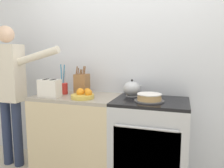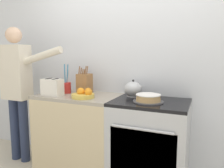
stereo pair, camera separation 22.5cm
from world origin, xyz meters
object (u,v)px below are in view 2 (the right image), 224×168
object	(u,v)px
stove_range	(149,144)
toaster	(52,87)
knife_block	(85,84)
tea_kettle	(133,89)
utensil_crock	(67,87)
layer_cake	(148,98)
person_baker	(17,83)
fruit_bowl	(84,94)

from	to	relation	value
stove_range	toaster	world-z (taller)	toaster
knife_block	toaster	distance (m)	0.37
tea_kettle	toaster	xyz separation A→B (m)	(-0.83, -0.32, 0.01)
knife_block	utensil_crock	size ratio (longest dim) A/B	0.95
stove_range	tea_kettle	xyz separation A→B (m)	(-0.23, 0.15, 0.53)
stove_range	tea_kettle	bearing A→B (deg)	146.39
utensil_crock	toaster	world-z (taller)	utensil_crock
layer_cake	knife_block	bearing A→B (deg)	169.50
stove_range	knife_block	size ratio (longest dim) A/B	2.79
layer_cake	knife_block	world-z (taller)	knife_block
stove_range	layer_cake	size ratio (longest dim) A/B	3.07
stove_range	knife_block	distance (m)	0.99
knife_block	utensil_crock	distance (m)	0.22
tea_kettle	person_baker	bearing A→B (deg)	-169.96
knife_block	layer_cake	bearing A→B (deg)	-10.50
fruit_bowl	toaster	size ratio (longest dim) A/B	1.00
layer_cake	utensil_crock	xyz separation A→B (m)	(-1.00, 0.09, 0.04)
utensil_crock	toaster	size ratio (longest dim) A/B	1.42
tea_kettle	toaster	bearing A→B (deg)	-158.87
fruit_bowl	tea_kettle	bearing A→B (deg)	31.58
utensil_crock	person_baker	bearing A→B (deg)	-168.32
layer_cake	knife_block	xyz separation A→B (m)	(-0.79, 0.15, 0.08)
utensil_crock	person_baker	world-z (taller)	person_baker
fruit_bowl	person_baker	size ratio (longest dim) A/B	0.14
tea_kettle	knife_block	xyz separation A→B (m)	(-0.57, -0.06, 0.04)
stove_range	layer_cake	xyz separation A→B (m)	(-0.01, -0.05, 0.48)
layer_cake	toaster	bearing A→B (deg)	-173.84
tea_kettle	layer_cake	bearing A→B (deg)	-42.88
person_baker	knife_block	bearing A→B (deg)	8.92
layer_cake	utensil_crock	bearing A→B (deg)	174.96
tea_kettle	knife_block	bearing A→B (deg)	-174.06
tea_kettle	stove_range	bearing A→B (deg)	-33.61
stove_range	person_baker	bearing A→B (deg)	-176.62
utensil_crock	fruit_bowl	distance (m)	0.36
fruit_bowl	toaster	world-z (taller)	toaster
knife_block	person_baker	world-z (taller)	person_baker
layer_cake	utensil_crock	distance (m)	1.00
stove_range	person_baker	distance (m)	1.74
toaster	utensil_crock	bearing A→B (deg)	75.88
tea_kettle	person_baker	xyz separation A→B (m)	(-1.42, -0.25, 0.03)
person_baker	fruit_bowl	bearing A→B (deg)	-5.39
utensil_crock	tea_kettle	bearing A→B (deg)	8.66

